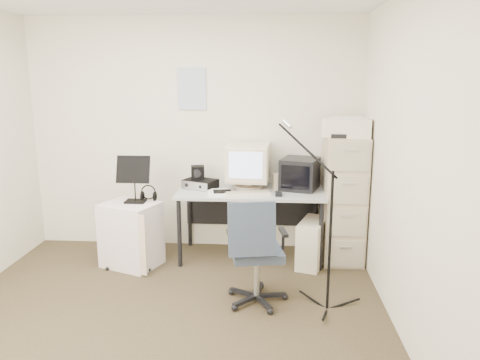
# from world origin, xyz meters

# --- Properties ---
(floor) EXTENTS (3.60, 3.60, 0.01)m
(floor) POSITION_xyz_m (0.00, 0.00, -0.01)
(floor) COLOR #2B2613
(floor) RESTS_ON ground
(wall_back) EXTENTS (3.60, 0.02, 2.50)m
(wall_back) POSITION_xyz_m (0.00, 1.80, 1.25)
(wall_back) COLOR beige
(wall_back) RESTS_ON ground
(wall_front) EXTENTS (3.60, 0.02, 2.50)m
(wall_front) POSITION_xyz_m (0.00, -1.80, 1.25)
(wall_front) COLOR beige
(wall_front) RESTS_ON ground
(wall_right) EXTENTS (0.02, 3.60, 2.50)m
(wall_right) POSITION_xyz_m (1.80, 0.00, 1.25)
(wall_right) COLOR beige
(wall_right) RESTS_ON ground
(wall_calendar) EXTENTS (0.30, 0.02, 0.44)m
(wall_calendar) POSITION_xyz_m (-0.02, 1.79, 1.75)
(wall_calendar) COLOR white
(wall_calendar) RESTS_ON wall_back
(filing_cabinet) EXTENTS (0.40, 0.60, 1.30)m
(filing_cabinet) POSITION_xyz_m (1.58, 1.48, 0.65)
(filing_cabinet) COLOR #BEAA92
(filing_cabinet) RESTS_ON floor
(printer) EXTENTS (0.53, 0.42, 0.18)m
(printer) POSITION_xyz_m (1.58, 1.42, 1.39)
(printer) COLOR silver
(printer) RESTS_ON filing_cabinet
(desk) EXTENTS (1.50, 0.70, 0.73)m
(desk) POSITION_xyz_m (0.63, 1.45, 0.36)
(desk) COLOR #BCBCBC
(desk) RESTS_ON floor
(crt_monitor) EXTENTS (0.45, 0.48, 0.47)m
(crt_monitor) POSITION_xyz_m (0.60, 1.54, 0.97)
(crt_monitor) COLOR silver
(crt_monitor) RESTS_ON desk
(crt_tv) EXTENTS (0.45, 0.46, 0.32)m
(crt_tv) POSITION_xyz_m (1.13, 1.55, 0.89)
(crt_tv) COLOR black
(crt_tv) RESTS_ON desk
(desk_speaker) EXTENTS (0.10, 0.10, 0.17)m
(desk_speaker) POSITION_xyz_m (0.90, 1.51, 0.81)
(desk_speaker) COLOR beige
(desk_speaker) RESTS_ON desk
(keyboard) EXTENTS (0.48, 0.28, 0.03)m
(keyboard) POSITION_xyz_m (0.60, 1.26, 0.74)
(keyboard) COLOR silver
(keyboard) RESTS_ON desk
(mouse) EXTENTS (0.07, 0.11, 0.03)m
(mouse) POSITION_xyz_m (0.91, 1.25, 0.75)
(mouse) COLOR black
(mouse) RESTS_ON desk
(radio_receiver) EXTENTS (0.39, 0.35, 0.09)m
(radio_receiver) POSITION_xyz_m (0.10, 1.51, 0.78)
(radio_receiver) COLOR black
(radio_receiver) RESTS_ON desk
(radio_speaker) EXTENTS (0.16, 0.15, 0.14)m
(radio_speaker) POSITION_xyz_m (0.06, 1.55, 0.89)
(radio_speaker) COLOR black
(radio_speaker) RESTS_ON radio_receiver
(papers) EXTENTS (0.26, 0.33, 0.02)m
(papers) POSITION_xyz_m (0.31, 1.28, 0.74)
(papers) COLOR white
(papers) RESTS_ON desk
(pc_tower) EXTENTS (0.37, 0.54, 0.46)m
(pc_tower) POSITION_xyz_m (1.26, 1.28, 0.23)
(pc_tower) COLOR silver
(pc_tower) RESTS_ON floor
(office_chair) EXTENTS (0.62, 0.62, 0.93)m
(office_chair) POSITION_xyz_m (0.72, 0.45, 0.46)
(office_chair) COLOR #2D3849
(office_chair) RESTS_ON floor
(side_cart) EXTENTS (0.64, 0.59, 0.65)m
(side_cart) POSITION_xyz_m (-0.56, 1.15, 0.32)
(side_cart) COLOR silver
(side_cart) RESTS_ON floor
(music_stand) EXTENTS (0.37, 0.28, 0.48)m
(music_stand) POSITION_xyz_m (-0.52, 1.21, 0.89)
(music_stand) COLOR black
(music_stand) RESTS_ON side_cart
(headphones) EXTENTS (0.19, 0.19, 0.03)m
(headphones) POSITION_xyz_m (-0.40, 1.28, 0.70)
(headphones) COLOR black
(headphones) RESTS_ON side_cart
(mic_stand) EXTENTS (0.03, 0.03, 1.53)m
(mic_stand) POSITION_xyz_m (1.31, 0.36, 0.76)
(mic_stand) COLOR black
(mic_stand) RESTS_ON floor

